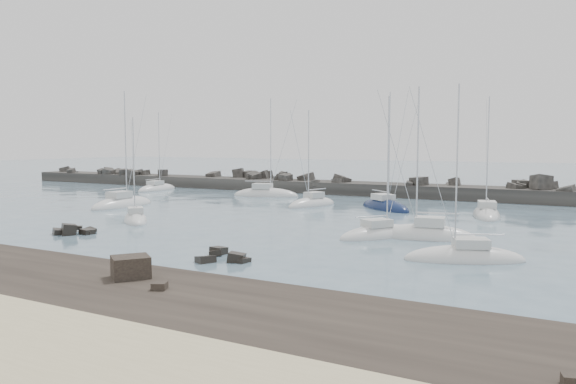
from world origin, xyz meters
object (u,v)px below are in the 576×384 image
(sailboat_3, at_px, (266,195))
(sailboat_9, at_px, (486,215))
(sailboat_8, at_px, (425,237))
(sailboat_10, at_px, (465,259))
(sailboat_5, at_px, (312,205))
(sailboat_7, at_px, (385,208))
(sailboat_1, at_px, (157,189))
(sailboat_2, at_px, (122,205))
(sailboat_6, at_px, (380,235))
(sailboat_4, at_px, (135,220))

(sailboat_3, bearing_deg, sailboat_9, -14.17)
(sailboat_8, height_order, sailboat_10, sailboat_8)
(sailboat_5, height_order, sailboat_8, sailboat_8)
(sailboat_3, relative_size, sailboat_7, 1.04)
(sailboat_1, height_order, sailboat_3, sailboat_3)
(sailboat_1, bearing_deg, sailboat_8, -26.13)
(sailboat_1, xyz_separation_m, sailboat_9, (53.49, -8.58, 0.01))
(sailboat_1, xyz_separation_m, sailboat_2, (12.84, -20.40, 0.02))
(sailboat_8, distance_m, sailboat_9, 16.78)
(sailboat_6, xyz_separation_m, sailboat_9, (5.41, 17.73, 0.01))
(sailboat_7, bearing_deg, sailboat_9, -7.03)
(sailboat_5, distance_m, sailboat_9, 20.67)
(sailboat_8, xyz_separation_m, sailboat_9, (2.02, 16.66, -0.01))
(sailboat_4, bearing_deg, sailboat_9, 34.68)
(sailboat_1, height_order, sailboat_9, sailboat_1)
(sailboat_1, distance_m, sailboat_4, 37.60)
(sailboat_2, bearing_deg, sailboat_9, 16.21)
(sailboat_5, bearing_deg, sailboat_10, -46.00)
(sailboat_3, bearing_deg, sailboat_2, -112.80)
(sailboat_2, relative_size, sailboat_6, 1.21)
(sailboat_4, relative_size, sailboat_5, 0.87)
(sailboat_2, xyz_separation_m, sailboat_4, (10.77, -8.86, -0.02))
(sailboat_7, bearing_deg, sailboat_10, -60.56)
(sailboat_3, relative_size, sailboat_9, 1.12)
(sailboat_6, height_order, sailboat_8, sailboat_8)
(sailboat_3, xyz_separation_m, sailboat_6, (26.84, -25.87, -0.02))
(sailboat_8, relative_size, sailboat_9, 0.98)
(sailboat_4, bearing_deg, sailboat_8, 8.20)
(sailboat_1, xyz_separation_m, sailboat_4, (23.61, -29.26, 0.00))
(sailboat_3, relative_size, sailboat_5, 1.20)
(sailboat_2, height_order, sailboat_3, sailboat_3)
(sailboat_8, bearing_deg, sailboat_5, 137.99)
(sailboat_5, height_order, sailboat_7, sailboat_7)
(sailboat_5, bearing_deg, sailboat_6, -49.51)
(sailboat_2, distance_m, sailboat_4, 13.94)
(sailboat_5, height_order, sailboat_6, sailboat_5)
(sailboat_3, height_order, sailboat_6, sailboat_3)
(sailboat_8, height_order, sailboat_9, sailboat_9)
(sailboat_9, bearing_deg, sailboat_8, -96.90)
(sailboat_8, bearing_deg, sailboat_1, 153.87)
(sailboat_4, bearing_deg, sailboat_6, 6.85)
(sailboat_6, relative_size, sailboat_8, 0.94)
(sailboat_3, distance_m, sailboat_5, 14.07)
(sailboat_3, bearing_deg, sailboat_4, -85.28)
(sailboat_4, distance_m, sailboat_8, 28.14)
(sailboat_2, xyz_separation_m, sailboat_7, (28.93, 13.26, -0.01))
(sailboat_1, relative_size, sailboat_3, 0.90)
(sailboat_5, xyz_separation_m, sailboat_7, (8.97, 1.30, -0.01))
(sailboat_9, xyz_separation_m, sailboat_10, (2.67, -24.02, -0.01))
(sailboat_1, distance_m, sailboat_7, 42.38)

